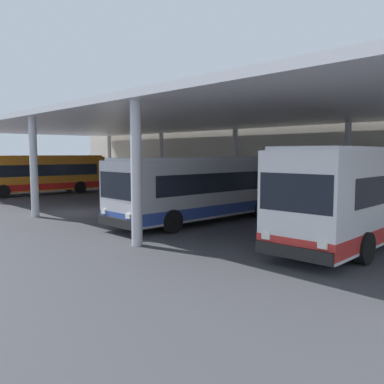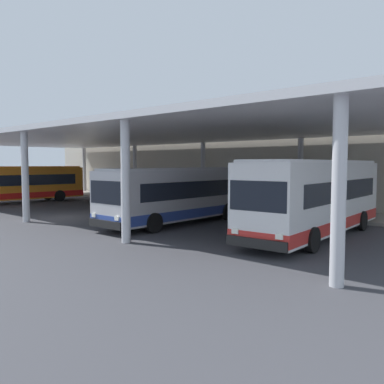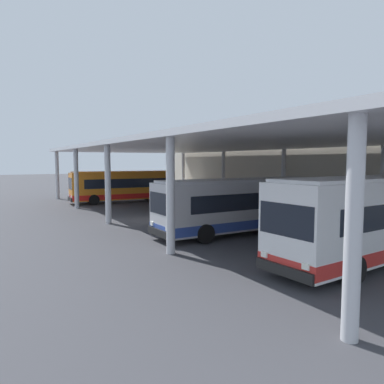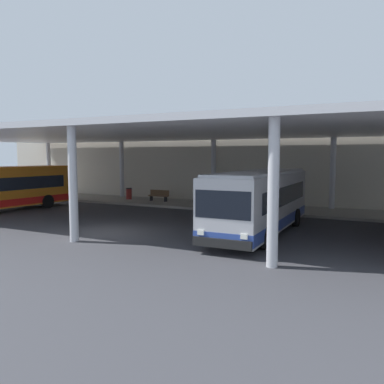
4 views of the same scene
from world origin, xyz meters
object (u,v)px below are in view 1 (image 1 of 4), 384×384
Objects in this scene: bus_middle_bay at (369,193)px; trash_bin at (161,183)px; bus_nearest_bay at (40,174)px; bench_waiting at (183,185)px; bus_second_bay at (205,188)px.

trash_bin is (-22.01, 7.47, -1.16)m from bus_middle_bay.
bus_nearest_bay is at bearing -176.30° from bus_middle_bay.
bus_middle_bay is 6.37× the size of bench_waiting.
trash_bin is at bearing 161.26° from bus_middle_bay.
bench_waiting is (-18.92, 7.39, -1.18)m from bus_middle_bay.
bus_nearest_bay is 18.76m from bus_second_bay.
bench_waiting is (-11.34, 8.67, -0.99)m from bus_second_bay.
bench_waiting is at bearing 142.60° from bus_second_bay.
bus_nearest_bay reaches higher than trash_bin.
bus_middle_bay is 20.35m from bench_waiting.
bus_second_bay is 14.31m from bench_waiting.
trash_bin reaches higher than bench_waiting.
bench_waiting is at bearing 158.65° from bus_middle_bay.
bus_nearest_bay is 26.39m from bus_middle_bay.
bench_waiting is (7.42, 9.10, -0.99)m from bus_nearest_bay.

